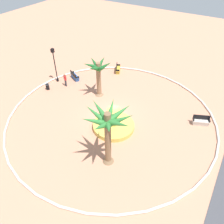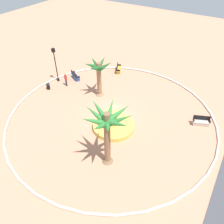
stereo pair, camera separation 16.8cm
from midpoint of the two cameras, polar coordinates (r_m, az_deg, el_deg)
name	(u,v)px [view 1 (the left image)]	position (r m, az deg, el deg)	size (l,w,h in m)	color
ground_plane	(111,116)	(23.10, -0.37, -1.14)	(80.00, 80.00, 0.00)	tan
plaza_curb	(111,116)	(23.04, -0.38, -0.95)	(20.86, 20.86, 0.20)	silver
fountain	(114,125)	(21.65, 0.19, -3.34)	(3.98, 3.98, 2.24)	gold
palm_tree_near_fountain	(108,125)	(16.12, -1.39, -3.30)	(3.88, 3.98, 5.39)	brown
palm_tree_by_curb	(98,72)	(24.65, -3.71, 10.07)	(3.22, 3.09, 4.34)	#8E6B4C
bench_east	(201,122)	(23.60, 21.36, -2.28)	(1.10, 1.67, 1.00)	beige
bench_west	(75,77)	(29.36, -9.55, 8.80)	(1.16, 1.66, 1.00)	#335BA8
bench_north	(118,69)	(30.65, 1.34, 10.73)	(1.66, 1.15, 1.00)	gold
lamppost	(55,62)	(28.32, -14.51, 12.09)	(0.32, 0.32, 4.45)	black
trash_bin	(48,87)	(28.02, -16.16, 6.19)	(0.46, 0.46, 0.73)	black
person_cyclist_helmet	(65,79)	(27.87, -11.93, 8.09)	(0.31, 0.50, 1.66)	#33333D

